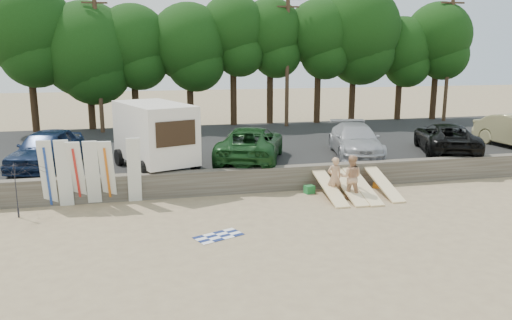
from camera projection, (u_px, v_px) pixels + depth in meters
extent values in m
plane|color=tan|center=(357.00, 208.00, 18.39)|extent=(120.00, 120.00, 0.00)
cube|color=#6B6356|center=(328.00, 176.00, 21.14)|extent=(44.00, 0.50, 1.00)
cube|color=#282828|center=(280.00, 147.00, 28.31)|extent=(44.00, 14.50, 0.70)
cylinder|color=#382616|center=(34.00, 98.00, 31.10)|extent=(0.44, 0.44, 4.29)
sphere|color=#184814|center=(27.00, 28.00, 30.21)|extent=(5.66, 5.66, 5.66)
cylinder|color=#382616|center=(91.00, 103.00, 32.28)|extent=(0.44, 0.44, 3.41)
sphere|color=#184814|center=(87.00, 50.00, 31.57)|extent=(6.10, 6.10, 6.10)
cylinder|color=#382616|center=(135.00, 99.00, 32.85)|extent=(0.44, 0.44, 3.78)
sphere|color=#184814|center=(132.00, 42.00, 32.07)|extent=(4.81, 4.81, 4.81)
cylinder|color=#382616|center=(190.00, 98.00, 33.54)|extent=(0.44, 0.44, 3.75)
sphere|color=#184814|center=(189.00, 43.00, 32.76)|extent=(5.16, 5.16, 5.16)
cylinder|color=#382616|center=(233.00, 93.00, 34.13)|extent=(0.44, 0.44, 4.37)
sphere|color=#184814|center=(233.00, 29.00, 33.23)|extent=(4.53, 4.53, 4.53)
cylinder|color=#382616|center=(270.00, 93.00, 34.82)|extent=(0.44, 0.44, 4.25)
sphere|color=#184814|center=(270.00, 32.00, 33.94)|extent=(4.47, 4.47, 4.47)
cylinder|color=#382616|center=(317.00, 93.00, 35.20)|extent=(0.44, 0.44, 4.20)
sphere|color=#184814|center=(319.00, 33.00, 34.33)|extent=(4.61, 4.61, 4.61)
cylinder|color=#382616|center=(352.00, 91.00, 36.17)|extent=(0.44, 0.44, 4.38)
sphere|color=#184814|center=(355.00, 30.00, 35.26)|extent=(6.37, 6.37, 6.37)
cylinder|color=#382616|center=(398.00, 95.00, 37.07)|extent=(0.44, 0.44, 3.55)
sphere|color=#184814|center=(401.00, 48.00, 36.33)|extent=(4.45, 4.45, 4.45)
cylinder|color=#382616|center=(434.00, 91.00, 37.11)|extent=(0.44, 0.44, 4.14)
sphere|color=#184814|center=(438.00, 35.00, 36.26)|extent=(4.78, 4.78, 4.78)
cylinder|color=#473321|center=(98.00, 59.00, 30.32)|extent=(0.26, 0.26, 9.00)
cube|color=#473321|center=(94.00, 3.00, 29.62)|extent=(1.50, 0.10, 0.10)
cylinder|color=#473321|center=(287.00, 59.00, 32.96)|extent=(0.26, 0.26, 9.00)
cube|color=#473321|center=(288.00, 7.00, 32.26)|extent=(1.50, 0.10, 0.10)
cylinder|color=#473321|center=(448.00, 58.00, 35.60)|extent=(0.26, 0.26, 9.00)
cube|color=#473321|center=(453.00, 3.00, 34.80)|extent=(1.80, 0.12, 0.12)
cube|color=#473321|center=(452.00, 10.00, 34.90)|extent=(1.50, 0.10, 0.10)
cube|color=silver|center=(155.00, 132.00, 21.28)|extent=(3.57, 4.89, 2.42)
cube|color=black|center=(176.00, 134.00, 19.41)|extent=(1.57, 0.61, 0.99)
cylinder|color=black|center=(142.00, 170.00, 19.75)|extent=(0.46, 0.76, 0.73)
cylinder|color=black|center=(195.00, 163.00, 20.98)|extent=(0.46, 0.76, 0.73)
cylinder|color=black|center=(119.00, 157.00, 22.10)|extent=(0.46, 0.76, 0.73)
cylinder|color=black|center=(168.00, 152.00, 23.33)|extent=(0.46, 0.76, 0.73)
imported|color=#142346|center=(47.00, 149.00, 21.52)|extent=(3.10, 5.25, 1.68)
imported|color=#173F1A|center=(251.00, 144.00, 22.82)|extent=(4.44, 6.31, 1.60)
imported|color=#B0AFB5|center=(355.00, 140.00, 24.12)|extent=(3.23, 5.52, 1.50)
imported|color=black|center=(446.00, 138.00, 24.87)|extent=(4.22, 5.86, 1.48)
cube|color=white|center=(48.00, 174.00, 18.15)|extent=(0.53, 0.57, 2.57)
cube|color=white|center=(64.00, 173.00, 18.20)|extent=(0.51, 0.53, 2.57)
cube|color=white|center=(77.00, 174.00, 18.33)|extent=(0.58, 0.87, 2.50)
cube|color=white|center=(92.00, 173.00, 18.37)|extent=(0.50, 0.75, 2.52)
cube|color=white|center=(108.00, 172.00, 18.54)|extent=(0.58, 0.90, 2.49)
cube|color=white|center=(134.00, 170.00, 18.73)|extent=(0.53, 0.63, 2.55)
cube|color=#FFDEA0|center=(329.00, 187.00, 19.59)|extent=(0.56, 2.91, 0.87)
cube|color=#FFDEA0|center=(348.00, 186.00, 19.71)|extent=(0.56, 2.91, 0.87)
cube|color=#FFDEA0|center=(362.00, 185.00, 19.78)|extent=(0.56, 2.90, 0.89)
cube|color=#FFDEA0|center=(382.00, 182.00, 20.19)|extent=(0.56, 2.89, 0.93)
imported|color=tan|center=(334.00, 177.00, 19.61)|extent=(0.59, 0.39, 1.61)
imported|color=tan|center=(351.00, 177.00, 19.32)|extent=(1.05, 0.96, 1.75)
cube|color=#227E3A|center=(309.00, 189.00, 20.25)|extent=(0.44, 0.38, 0.32)
cube|color=orange|center=(376.00, 185.00, 21.08)|extent=(0.37, 0.35, 0.22)
plane|color=white|center=(219.00, 236.00, 15.55)|extent=(1.97, 1.97, 0.00)
imported|color=black|center=(16.00, 190.00, 17.05)|extent=(2.58, 2.61, 1.98)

